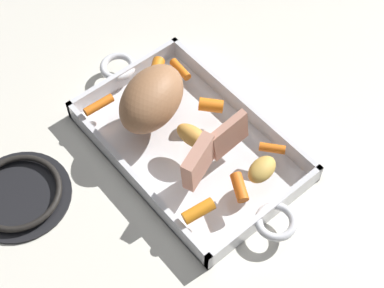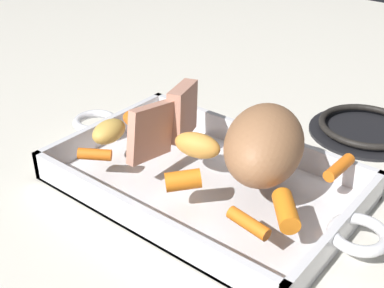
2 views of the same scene
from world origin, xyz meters
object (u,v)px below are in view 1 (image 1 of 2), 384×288
at_px(baby_carrot_northwest, 99,105).
at_px(roast_slice_thick, 229,135).
at_px(baby_carrot_short, 180,69).
at_px(baby_carrot_northeast, 199,211).
at_px(roasting_dish, 190,144).
at_px(baby_carrot_southeast, 272,148).
at_px(baby_carrot_long, 239,187).
at_px(potato_golden_small, 262,169).
at_px(baby_carrot_center_left, 211,105).
at_px(roast_slice_thin, 198,162).
at_px(pork_roast, 152,99).
at_px(baby_carrot_center_right, 156,71).
at_px(stove_burner_rear, 19,194).
at_px(potato_whole, 193,136).

bearing_deg(baby_carrot_northwest, roast_slice_thick, -150.89).
height_order(baby_carrot_short, baby_carrot_northeast, baby_carrot_northeast).
bearing_deg(roasting_dish, baby_carrot_southeast, -143.99).
distance_m(baby_carrot_long, baby_carrot_northeast, 0.08).
xyz_separation_m(baby_carrot_northwest, potato_golden_small, (-0.28, -0.12, 0.01)).
bearing_deg(baby_carrot_center_left, baby_carrot_short, -7.94).
xyz_separation_m(roast_slice_thin, baby_carrot_short, (0.18, -0.11, -0.03)).
relative_size(baby_carrot_short, baby_carrot_northeast, 0.97).
relative_size(baby_carrot_southeast, baby_carrot_northwest, 0.78).
relative_size(baby_carrot_southeast, baby_carrot_short, 0.86).
height_order(roast_slice_thin, baby_carrot_northwest, roast_slice_thin).
bearing_deg(baby_carrot_southeast, baby_carrot_northwest, 32.88).
relative_size(roasting_dish, pork_roast, 3.39).
bearing_deg(baby_carrot_northeast, roast_slice_thin, -39.86).
relative_size(baby_carrot_center_right, baby_carrot_northwest, 0.98).
relative_size(baby_carrot_northeast, stove_burner_rear, 0.30).
relative_size(baby_carrot_northeast, baby_carrot_center_left, 1.23).
relative_size(baby_carrot_short, potato_golden_small, 0.89).
xyz_separation_m(baby_carrot_southeast, baby_carrot_northwest, (0.26, 0.17, 0.00)).
distance_m(baby_carrot_southeast, stove_burner_rear, 0.42).
xyz_separation_m(baby_carrot_center_right, baby_carrot_northwest, (0.01, 0.12, -0.00)).
xyz_separation_m(baby_carrot_southeast, baby_carrot_long, (-0.02, 0.09, 0.00)).
distance_m(roast_slice_thick, baby_carrot_northwest, 0.24).
bearing_deg(baby_carrot_southeast, roasting_dish, 36.01).
distance_m(baby_carrot_center_right, stove_burner_rear, 0.32).
relative_size(roasting_dish, roast_slice_thick, 6.77).
xyz_separation_m(baby_carrot_southeast, baby_carrot_northeast, (-0.01, 0.17, 0.00)).
distance_m(baby_carrot_southeast, baby_carrot_center_left, 0.13).
distance_m(baby_carrot_southeast, potato_whole, 0.13).
bearing_deg(pork_roast, baby_carrot_northwest, 41.32).
relative_size(roast_slice_thin, baby_carrot_short, 1.44).
bearing_deg(potato_whole, pork_roast, 9.83).
height_order(baby_carrot_long, baby_carrot_northeast, same).
bearing_deg(stove_burner_rear, baby_carrot_short, -88.21).
height_order(potato_golden_small, stove_burner_rear, potato_golden_small).
bearing_deg(baby_carrot_southeast, potato_whole, 42.11).
relative_size(pork_roast, baby_carrot_center_right, 2.65).
xyz_separation_m(potato_golden_small, potato_whole, (0.12, 0.04, 0.00)).
xyz_separation_m(baby_carrot_short, baby_carrot_center_left, (-0.10, 0.01, 0.00)).
distance_m(pork_roast, potato_whole, 0.09).
height_order(baby_carrot_northeast, potato_whole, potato_whole).
bearing_deg(baby_carrot_long, baby_carrot_center_left, -25.52).
relative_size(baby_carrot_southeast, stove_burner_rear, 0.25).
distance_m(baby_carrot_southeast, potato_golden_small, 0.05).
relative_size(baby_carrot_center_right, baby_carrot_northeast, 1.05).
relative_size(baby_carrot_northeast, potato_golden_small, 0.91).
bearing_deg(roast_slice_thick, baby_carrot_center_left, -21.38).
height_order(baby_carrot_southeast, potato_golden_small, potato_golden_small).
bearing_deg(roasting_dish, baby_carrot_northeast, 145.27).
distance_m(baby_carrot_center_right, potato_whole, 0.16).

